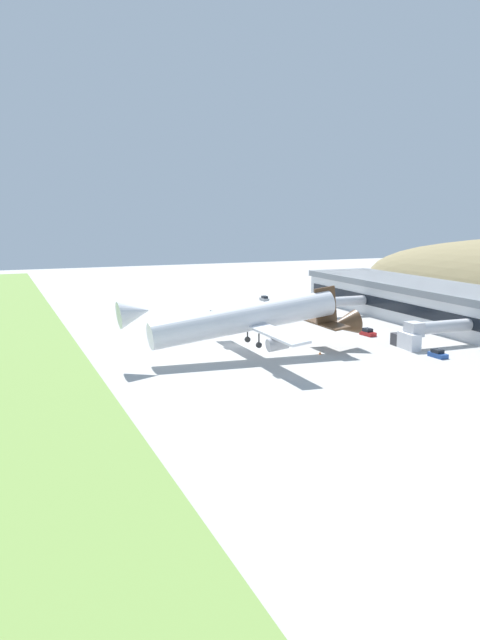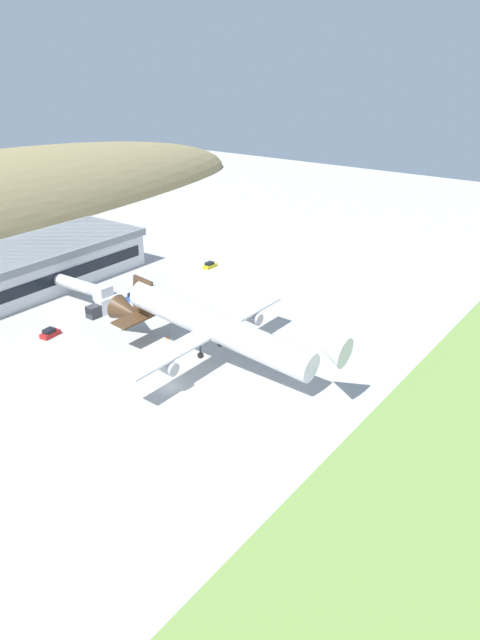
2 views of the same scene
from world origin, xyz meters
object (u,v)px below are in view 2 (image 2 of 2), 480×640
Objects in this scene: service_car_0 at (50,333)px; traffic_cone_0 at (168,338)px; jetway_1 at (85,287)px; service_car_3 at (210,265)px; fuel_truck at (105,306)px; cargo_airplane at (214,327)px; service_car_2 at (134,297)px.

traffic_cone_0 is (12.37, -19.14, -0.39)m from service_car_0.
jetway_1 is 35.42m from service_car_3.
fuel_truck is at bearing 84.73° from traffic_cone_0.
service_car_3 is 6.73× the size of traffic_cone_0.
cargo_airplane is 36.74m from service_car_2.
service_car_3 is at bearing -0.98° from service_car_2.
cargo_airplane is at bearing -102.81° from traffic_cone_0.
service_car_3 is at bearing -10.61° from jetway_1.
service_car_2 is 22.36m from traffic_cone_0.
service_car_0 is 7.00× the size of traffic_cone_0.
jetway_1 is 39.93m from cargo_airplane.
service_car_0 is 1.04× the size of service_car_2.
cargo_airplane reaches higher than jetway_1.
fuel_truck reaches higher than service_car_3.
cargo_airplane is 52.50m from service_car_3.
service_car_2 reaches higher than service_car_3.
fuel_truck is (4.88, 32.73, -5.71)m from cargo_airplane.
jetway_1 is 4.02× the size of service_car_2.
fuel_truck is 14.09× the size of traffic_cone_0.
cargo_airplane reaches higher than service_car_0.
service_car_3 is at bearing 27.18° from traffic_cone_0.
service_car_0 reaches higher than service_car_2.
service_car_2 is at bearing 61.11° from traffic_cone_0.
jetway_1 is at bearing 84.22° from traffic_cone_0.
service_car_0 is at bearing 122.86° from traffic_cone_0.
jetway_1 is 26.01m from traffic_cone_0.
jetway_1 is at bearing 169.39° from service_car_3.
traffic_cone_0 is (-37.25, -19.12, -0.34)m from service_car_3.
cargo_airplane is 84.62× the size of traffic_cone_0.
service_car_3 is (26.44, -0.45, -0.01)m from service_car_2.
fuel_truck is at bearing -97.24° from jetway_1.
jetway_1 is 3.85× the size of service_car_0.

